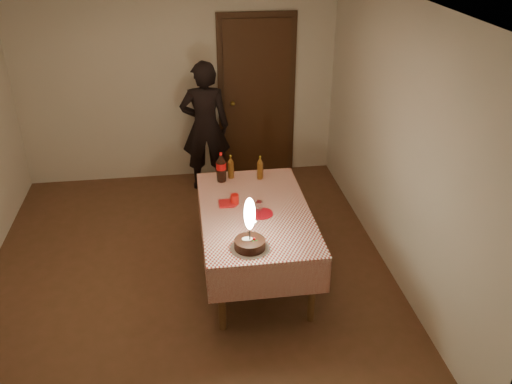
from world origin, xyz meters
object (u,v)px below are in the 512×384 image
dining_table (255,219)px  amber_bottle_left (231,167)px  red_cup (235,199)px  photographer (205,127)px  red_plate (261,214)px  cola_bottle (221,167)px  amber_bottle_right (260,168)px  clear_cup (259,206)px  birthday_cake (250,236)px

dining_table → amber_bottle_left: size_ratio=6.75×
red_cup → photographer: photographer is taller
red_plate → cola_bottle: size_ratio=0.69×
dining_table → red_plate: bearing=-58.6°
dining_table → photographer: size_ratio=1.04×
dining_table → amber_bottle_right: bearing=77.7°
red_plate → red_cup: 0.32m
dining_table → cola_bottle: cola_bottle is taller
clear_cup → cola_bottle: 0.73m
birthday_cake → amber_bottle_right: bearing=77.8°
cola_bottle → amber_bottle_left: bearing=30.9°
dining_table → photographer: (-0.35, 1.97, 0.20)m
amber_bottle_left → red_plate: bearing=-75.7°
amber_bottle_right → dining_table: bearing=-102.3°
amber_bottle_left → dining_table: bearing=-77.7°
red_cup → amber_bottle_right: bearing=57.6°
red_plate → clear_cup: clear_cup is taller
birthday_cake → cola_bottle: size_ratio=1.51×
dining_table → cola_bottle: bearing=111.7°
cola_bottle → amber_bottle_left: (0.10, 0.06, -0.03)m
clear_cup → amber_bottle_right: 0.67m
dining_table → amber_bottle_left: bearing=102.3°
amber_bottle_left → red_cup: bearing=-92.1°
red_plate → photographer: (-0.40, 2.04, 0.10)m
clear_cup → amber_bottle_left: bearing=105.0°
clear_cup → cola_bottle: size_ratio=0.28×
birthday_cake → photographer: bearing=94.8°
birthday_cake → photographer: 2.60m
amber_bottle_left → photographer: bearing=98.8°
birthday_cake → red_cup: birthday_cake is taller
dining_table → amber_bottle_left: 0.76m
birthday_cake → amber_bottle_left: (-0.02, 1.34, -0.01)m
cola_bottle → red_plate: bearing=-67.2°
red_plate → birthday_cake: bearing=-108.1°
clear_cup → amber_bottle_left: 0.75m
photographer → red_plate: bearing=-79.0°
cola_bottle → amber_bottle_left: 0.13m
amber_bottle_right → photographer: photographer is taller
red_cup → clear_cup: 0.26m
cola_bottle → amber_bottle_left: cola_bottle is taller
amber_bottle_left → birthday_cake: bearing=-89.0°
birthday_cake → clear_cup: (0.17, 0.62, -0.08)m
cola_bottle → red_cup: bearing=-80.7°
birthday_cake → red_plate: 0.59m
dining_table → cola_bottle: size_ratio=5.42×
clear_cup → amber_bottle_left: size_ratio=0.35×
red_cup → birthday_cake: bearing=-86.7°
red_plate → red_cup: size_ratio=2.20×
dining_table → red_plate: size_ratio=7.82×
red_plate → red_cup: bearing=134.8°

